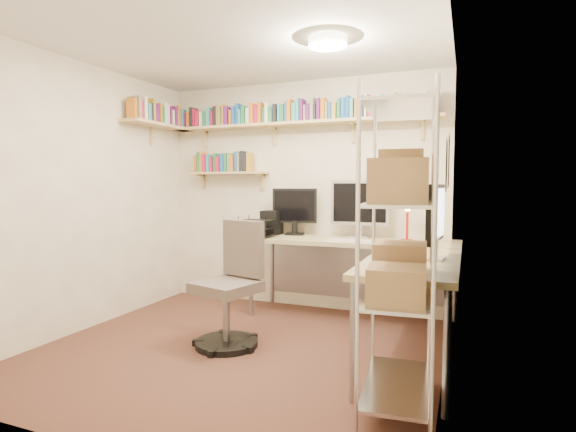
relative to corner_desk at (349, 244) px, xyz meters
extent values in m
plane|color=#42251C|center=(-0.70, -0.94, -0.81)|extent=(3.20, 3.20, 0.00)
cube|color=beige|center=(-0.70, 0.56, 0.44)|extent=(3.20, 0.04, 2.50)
cube|color=beige|center=(-2.30, -0.94, 0.44)|extent=(0.04, 3.00, 2.50)
cube|color=beige|center=(0.90, -0.94, 0.44)|extent=(0.04, 3.00, 2.50)
cube|color=beige|center=(-0.70, -2.44, 0.44)|extent=(3.20, 0.04, 2.50)
cube|color=silver|center=(-0.70, -0.94, 1.69)|extent=(3.20, 3.00, 0.04)
cube|color=silver|center=(0.89, -0.39, 0.74)|extent=(0.01, 0.30, 0.42)
cube|color=white|center=(0.89, -0.79, 0.69)|extent=(0.01, 0.28, 0.38)
cylinder|color=#FFEAC6|center=(0.00, -0.74, 1.65)|extent=(0.30, 0.30, 0.06)
cube|color=#D9BA7A|center=(-0.70, 0.43, 1.21)|extent=(3.05, 0.25, 0.03)
cube|color=#D9BA7A|center=(-2.18, 0.01, 1.21)|extent=(0.25, 1.00, 0.03)
cube|color=#D9BA7A|center=(-1.55, 0.46, 0.69)|extent=(0.95, 0.20, 0.02)
cube|color=#D9BA7A|center=(-1.90, 0.50, 1.14)|extent=(0.03, 0.20, 0.20)
cube|color=#D9BA7A|center=(-1.00, 0.50, 1.14)|extent=(0.03, 0.20, 0.20)
cube|color=#D9BA7A|center=(-0.10, 0.50, 1.14)|extent=(0.03, 0.20, 0.20)
cube|color=#D9BA7A|center=(0.60, 0.50, 1.14)|extent=(0.03, 0.20, 0.20)
cube|color=teal|center=(-2.16, 0.43, 1.32)|extent=(0.04, 0.13, 0.19)
cube|color=gray|center=(-2.12, 0.43, 1.32)|extent=(0.03, 0.14, 0.19)
cube|color=#611A62|center=(-2.09, 0.43, 1.32)|extent=(0.03, 0.12, 0.17)
cube|color=#C96B17|center=(-2.04, 0.43, 1.32)|extent=(0.03, 0.15, 0.18)
cube|color=black|center=(-2.00, 0.43, 1.35)|extent=(0.04, 0.14, 0.23)
cube|color=#B81842|center=(-1.96, 0.43, 1.34)|extent=(0.02, 0.14, 0.21)
cube|color=#B81842|center=(-1.92, 0.43, 1.32)|extent=(0.04, 0.14, 0.18)
cube|color=silver|center=(-1.87, 0.43, 1.32)|extent=(0.03, 0.14, 0.18)
cube|color=#27753F|center=(-1.82, 0.43, 1.32)|extent=(0.04, 0.13, 0.17)
cube|color=teal|center=(-1.77, 0.43, 1.34)|extent=(0.04, 0.14, 0.22)
cube|color=#B81842|center=(-1.73, 0.43, 1.32)|extent=(0.02, 0.12, 0.18)
cube|color=black|center=(-1.69, 0.43, 1.34)|extent=(0.03, 0.11, 0.23)
cube|color=#BE8E23|center=(-1.66, 0.43, 1.35)|extent=(0.02, 0.12, 0.24)
cube|color=gray|center=(-1.62, 0.43, 1.34)|extent=(0.03, 0.15, 0.22)
cube|color=#BE8E23|center=(-1.58, 0.43, 1.35)|extent=(0.02, 0.12, 0.24)
cube|color=#611A62|center=(-1.54, 0.43, 1.34)|extent=(0.04, 0.14, 0.21)
cube|color=#C96B17|center=(-1.49, 0.43, 1.32)|extent=(0.03, 0.12, 0.17)
cube|color=#1F57A1|center=(-1.44, 0.43, 1.34)|extent=(0.04, 0.13, 0.21)
cube|color=#1F57A1|center=(-1.40, 0.43, 1.35)|extent=(0.03, 0.12, 0.24)
cube|color=teal|center=(-1.36, 0.43, 1.32)|extent=(0.02, 0.15, 0.17)
cube|color=#27753F|center=(-1.32, 0.43, 1.33)|extent=(0.04, 0.12, 0.21)
cube|color=silver|center=(-1.27, 0.43, 1.32)|extent=(0.04, 0.11, 0.18)
cube|color=#C96B17|center=(-1.21, 0.43, 1.35)|extent=(0.04, 0.14, 0.23)
cube|color=#B81842|center=(-1.16, 0.43, 1.33)|extent=(0.04, 0.12, 0.21)
cube|color=#C96B17|center=(-1.12, 0.43, 1.35)|extent=(0.04, 0.12, 0.24)
cube|color=#27753F|center=(-1.07, 0.43, 1.32)|extent=(0.03, 0.12, 0.18)
cube|color=silver|center=(-1.03, 0.43, 1.34)|extent=(0.04, 0.14, 0.23)
cube|color=#27753F|center=(-0.98, 0.43, 1.32)|extent=(0.04, 0.15, 0.17)
cube|color=black|center=(-0.94, 0.43, 1.33)|extent=(0.04, 0.13, 0.20)
cube|color=teal|center=(-0.89, 0.43, 1.33)|extent=(0.03, 0.11, 0.19)
cube|color=#27753F|center=(-0.85, 0.43, 1.33)|extent=(0.04, 0.13, 0.19)
cube|color=#1F57A1|center=(-0.81, 0.43, 1.34)|extent=(0.02, 0.13, 0.21)
cube|color=#C96B17|center=(-0.77, 0.43, 1.35)|extent=(0.04, 0.13, 0.24)
cube|color=teal|center=(-0.72, 0.43, 1.33)|extent=(0.04, 0.12, 0.20)
cube|color=teal|center=(-0.67, 0.43, 1.35)|extent=(0.03, 0.13, 0.25)
cube|color=#611A62|center=(-0.63, 0.43, 1.35)|extent=(0.03, 0.13, 0.24)
cube|color=gray|center=(-0.59, 0.43, 1.32)|extent=(0.03, 0.11, 0.17)
cube|color=#611A62|center=(-0.56, 0.43, 1.32)|extent=(0.03, 0.13, 0.18)
cube|color=gray|center=(-0.51, 0.43, 1.35)|extent=(0.04, 0.14, 0.25)
cube|color=black|center=(-0.48, 0.43, 1.32)|extent=(0.02, 0.13, 0.17)
cube|color=#611A62|center=(-0.44, 0.43, 1.35)|extent=(0.03, 0.11, 0.23)
cube|color=#C96B17|center=(-0.39, 0.43, 1.35)|extent=(0.04, 0.11, 0.23)
cube|color=gray|center=(-0.35, 0.43, 1.33)|extent=(0.02, 0.13, 0.19)
cube|color=#1F57A1|center=(-0.32, 0.43, 1.32)|extent=(0.03, 0.11, 0.18)
cube|color=#BE8E23|center=(-0.27, 0.43, 1.32)|extent=(0.04, 0.12, 0.18)
cube|color=#27753F|center=(-0.22, 0.43, 1.34)|extent=(0.03, 0.12, 0.21)
cube|color=#1F57A1|center=(-0.17, 0.43, 1.34)|extent=(0.04, 0.12, 0.22)
cube|color=#1F57A1|center=(-0.13, 0.43, 1.35)|extent=(0.03, 0.12, 0.24)
cube|color=teal|center=(-0.08, 0.43, 1.33)|extent=(0.03, 0.15, 0.21)
cube|color=#C96B17|center=(-0.04, 0.43, 1.33)|extent=(0.03, 0.12, 0.20)
cube|color=#611A62|center=(-0.01, 0.43, 1.34)|extent=(0.03, 0.13, 0.22)
cube|color=black|center=(0.03, 0.43, 1.34)|extent=(0.03, 0.12, 0.22)
cube|color=silver|center=(0.06, 0.43, 1.35)|extent=(0.02, 0.13, 0.24)
cube|color=#B81842|center=(0.09, 0.43, 1.34)|extent=(0.03, 0.12, 0.23)
cube|color=#611A62|center=(0.13, 0.43, 1.32)|extent=(0.03, 0.15, 0.18)
cube|color=silver|center=(0.18, 0.43, 1.34)|extent=(0.04, 0.14, 0.22)
cube|color=teal|center=(0.23, 0.43, 1.34)|extent=(0.03, 0.13, 0.23)
cube|color=#1F57A1|center=(0.27, 0.43, 1.32)|extent=(0.04, 0.15, 0.17)
cube|color=gray|center=(0.32, 0.43, 1.33)|extent=(0.03, 0.11, 0.20)
cube|color=gray|center=(0.35, 0.43, 1.34)|extent=(0.03, 0.12, 0.23)
cube|color=#BE8E23|center=(0.39, 0.43, 1.34)|extent=(0.03, 0.13, 0.22)
cube|color=black|center=(0.43, 0.43, 1.32)|extent=(0.04, 0.11, 0.18)
cube|color=gray|center=(0.48, 0.43, 1.33)|extent=(0.04, 0.14, 0.21)
cube|color=teal|center=(0.53, 0.43, 1.33)|extent=(0.04, 0.12, 0.20)
cube|color=black|center=(0.59, 0.43, 1.32)|extent=(0.03, 0.13, 0.18)
cube|color=silver|center=(0.63, 0.43, 1.35)|extent=(0.04, 0.12, 0.24)
cube|color=#1F57A1|center=(0.67, 0.43, 1.32)|extent=(0.04, 0.14, 0.17)
cube|color=gray|center=(0.71, 0.43, 1.33)|extent=(0.03, 0.13, 0.20)
cube|color=#611A62|center=(0.75, 0.43, 1.35)|extent=(0.03, 0.13, 0.24)
cube|color=#C96B17|center=(-2.18, -0.42, 1.33)|extent=(0.11, 0.04, 0.20)
cube|color=gray|center=(-2.18, -0.38, 1.35)|extent=(0.15, 0.04, 0.24)
cube|color=#B81842|center=(-2.18, -0.33, 1.33)|extent=(0.12, 0.04, 0.20)
cube|color=silver|center=(-2.18, -0.28, 1.35)|extent=(0.14, 0.04, 0.25)
cube|color=teal|center=(-2.18, -0.23, 1.32)|extent=(0.15, 0.04, 0.19)
cube|color=black|center=(-2.18, -0.18, 1.33)|extent=(0.13, 0.04, 0.20)
cube|color=#BE8E23|center=(-2.18, -0.14, 1.35)|extent=(0.13, 0.03, 0.25)
cube|color=#611A62|center=(-2.18, -0.10, 1.33)|extent=(0.12, 0.03, 0.20)
cube|color=#611A62|center=(-2.18, -0.07, 1.33)|extent=(0.12, 0.03, 0.20)
cube|color=#C96B17|center=(-2.18, -0.03, 1.34)|extent=(0.13, 0.03, 0.22)
cube|color=#27753F|center=(-2.18, 0.02, 1.33)|extent=(0.12, 0.04, 0.19)
cube|color=silver|center=(-2.18, 0.07, 1.35)|extent=(0.13, 0.04, 0.25)
cube|color=silver|center=(-2.18, 0.11, 1.35)|extent=(0.13, 0.03, 0.24)
cube|color=#611A62|center=(-2.18, 0.15, 1.34)|extent=(0.14, 0.02, 0.22)
cube|color=silver|center=(-2.18, 0.19, 1.32)|extent=(0.15, 0.03, 0.18)
cube|color=#611A62|center=(-2.18, 0.24, 1.34)|extent=(0.15, 0.04, 0.22)
cube|color=gray|center=(-2.18, 0.28, 1.32)|extent=(0.13, 0.02, 0.17)
cube|color=#C96B17|center=(-2.18, 0.32, 1.35)|extent=(0.11, 0.04, 0.25)
cube|color=teal|center=(-2.18, 0.36, 1.34)|extent=(0.14, 0.02, 0.23)
cube|color=#C96B17|center=(-2.18, 0.40, 1.32)|extent=(0.14, 0.03, 0.17)
cube|color=teal|center=(-2.18, 0.44, 1.34)|extent=(0.11, 0.04, 0.22)
cube|color=#C96B17|center=(-1.97, 0.46, 0.81)|extent=(0.03, 0.14, 0.20)
cube|color=#27753F|center=(-1.93, 0.46, 0.82)|extent=(0.04, 0.13, 0.23)
cube|color=#BE8E23|center=(-1.89, 0.46, 0.83)|extent=(0.03, 0.13, 0.24)
cube|color=#B81842|center=(-1.85, 0.46, 0.81)|extent=(0.04, 0.14, 0.21)
cube|color=teal|center=(-1.80, 0.46, 0.81)|extent=(0.04, 0.11, 0.20)
cube|color=#B81842|center=(-1.76, 0.46, 0.79)|extent=(0.03, 0.13, 0.17)
cube|color=#27753F|center=(-1.71, 0.46, 0.82)|extent=(0.04, 0.11, 0.22)
cube|color=#B81842|center=(-1.66, 0.46, 0.80)|extent=(0.04, 0.14, 0.18)
cube|color=#1F57A1|center=(-1.61, 0.46, 0.81)|extent=(0.04, 0.14, 0.21)
cube|color=#27753F|center=(-1.56, 0.46, 0.81)|extent=(0.04, 0.13, 0.21)
cube|color=gray|center=(-1.52, 0.46, 0.82)|extent=(0.04, 0.12, 0.22)
cube|color=#C96B17|center=(-1.48, 0.46, 0.80)|extent=(0.03, 0.15, 0.19)
cube|color=#1F57A1|center=(-1.43, 0.46, 0.82)|extent=(0.03, 0.12, 0.23)
cube|color=gray|center=(-1.40, 0.46, 0.82)|extent=(0.02, 0.14, 0.22)
cube|color=black|center=(-1.36, 0.46, 0.82)|extent=(0.04, 0.12, 0.23)
cube|color=black|center=(-1.32, 0.46, 0.81)|extent=(0.03, 0.14, 0.21)
cube|color=#BE8E23|center=(-1.27, 0.46, 0.81)|extent=(0.04, 0.13, 0.21)
cube|color=tan|center=(-0.05, 0.28, -0.01)|extent=(2.09, 0.66, 0.04)
cube|color=tan|center=(0.67, -0.79, -0.01)|extent=(0.66, 1.43, 0.04)
cylinder|color=gray|center=(-1.04, 0.00, -0.42)|extent=(0.04, 0.04, 0.77)
cylinder|color=gray|center=(-1.04, 0.55, -0.42)|extent=(0.04, 0.04, 0.77)
cylinder|color=gray|center=(0.94, 0.55, -0.42)|extent=(0.04, 0.04, 0.77)
cylinder|color=gray|center=(0.39, -1.45, -0.42)|extent=(0.04, 0.04, 0.77)
cylinder|color=gray|center=(0.94, -1.45, -0.42)|extent=(0.04, 0.04, 0.77)
cube|color=gray|center=(-0.05, 0.56, -0.36)|extent=(1.98, 0.02, 0.61)
cube|color=silver|center=(0.00, 0.41, 0.37)|extent=(0.61, 0.03, 0.46)
cube|color=black|center=(0.00, 0.39, 0.37)|extent=(0.55, 0.00, 0.40)
cube|color=black|center=(-0.71, 0.41, 0.33)|extent=(0.49, 0.03, 0.37)
cube|color=black|center=(0.82, -0.74, 0.35)|extent=(0.03, 0.64, 0.42)
cube|color=white|center=(0.80, -0.74, 0.35)|extent=(0.00, 0.58, 0.36)
cube|color=white|center=(0.00, 0.08, 0.02)|extent=(0.46, 0.14, 0.02)
cube|color=white|center=(0.50, -0.74, 0.02)|extent=(0.14, 0.44, 0.02)
cylinder|color=#AD170E|center=(0.50, 0.28, 0.02)|extent=(0.11, 0.11, 0.02)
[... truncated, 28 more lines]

